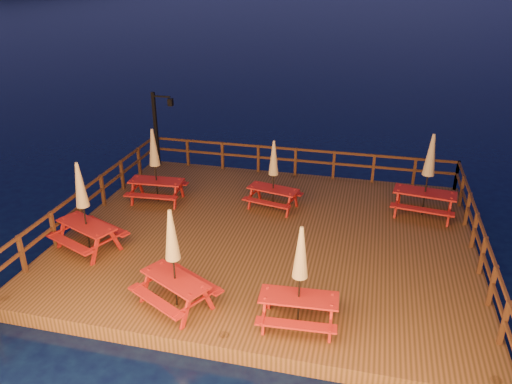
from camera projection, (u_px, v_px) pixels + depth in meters
The scene contains 11 objects.
ground at pixel (268, 246), 15.23m from camera, with size 500.00×500.00×0.00m, color black.
deck at pixel (268, 240), 15.15m from camera, with size 12.00×10.00×0.40m, color #432F15.
deck_piles at pixel (268, 255), 15.35m from camera, with size 11.44×9.44×1.40m.
railing at pixel (280, 188), 16.32m from camera, with size 11.80×9.75×1.10m.
lamp_post at pixel (159, 123), 19.49m from camera, with size 0.85×0.18×3.00m.
picnic_table_0 at pixel (173, 258), 11.41m from camera, with size 2.26×2.14×2.55m.
picnic_table_1 at pixel (300, 276), 10.79m from camera, with size 1.84×1.55×2.50m.
picnic_table_2 at pixel (83, 205), 13.77m from camera, with size 2.30×2.12×2.65m.
picnic_table_3 at pixel (428, 174), 15.66m from camera, with size 2.13×1.84×2.76m.
picnic_table_4 at pixel (155, 165), 16.66m from camera, with size 1.89×1.59×2.59m.
picnic_table_5 at pixel (273, 174), 16.24m from camera, with size 1.90×1.68×2.36m.
Camera 1 is at (2.73, -12.88, 7.84)m, focal length 35.00 mm.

